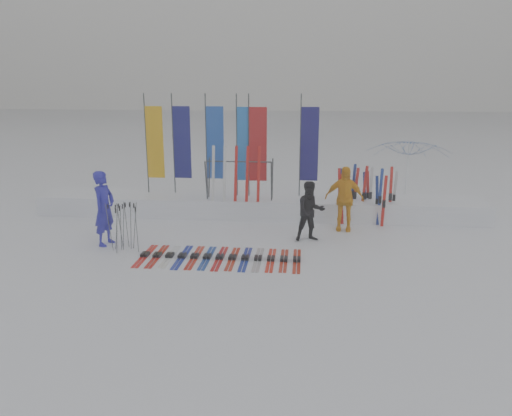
# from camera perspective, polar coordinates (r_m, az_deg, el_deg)

# --- Properties ---
(ground) EXTENTS (120.00, 120.00, 0.00)m
(ground) POSITION_cam_1_polar(r_m,az_deg,el_deg) (11.66, -1.74, -6.70)
(ground) COLOR white
(ground) RESTS_ON ground
(snow_bank) EXTENTS (14.00, 1.60, 0.60)m
(snow_bank) POSITION_cam_1_polar(r_m,az_deg,el_deg) (15.94, 0.31, 0.26)
(snow_bank) COLOR white
(snow_bank) RESTS_ON ground
(person_blue) EXTENTS (0.60, 0.79, 1.96)m
(person_blue) POSITION_cam_1_polar(r_m,az_deg,el_deg) (13.49, -16.95, -0.03)
(person_blue) COLOR #1E1CA3
(person_blue) RESTS_ON ground
(person_black) EXTENTS (0.92, 0.79, 1.62)m
(person_black) POSITION_cam_1_polar(r_m,az_deg,el_deg) (13.34, 6.23, -0.39)
(person_black) COLOR black
(person_black) RESTS_ON ground
(person_yellow) EXTENTS (1.13, 0.57, 1.86)m
(person_yellow) POSITION_cam_1_polar(r_m,az_deg,el_deg) (14.40, 10.04, 1.07)
(person_yellow) COLOR #F6A710
(person_yellow) RESTS_ON ground
(tent_canopy) EXTENTS (3.37, 3.40, 2.43)m
(tent_canopy) POSITION_cam_1_polar(r_m,az_deg,el_deg) (16.78, 16.83, 3.56)
(tent_canopy) COLOR white
(tent_canopy) RESTS_ON ground
(ski_row) EXTENTS (3.89, 1.70, 0.07)m
(ski_row) POSITION_cam_1_polar(r_m,az_deg,el_deg) (12.17, -4.18, -5.63)
(ski_row) COLOR red
(ski_row) RESTS_ON ground
(pole_cluster) EXTENTS (0.81, 0.54, 1.26)m
(pole_cluster) POSITION_cam_1_polar(r_m,az_deg,el_deg) (13.04, -14.89, -2.09)
(pole_cluster) COLOR #595B60
(pole_cluster) RESTS_ON ground
(feather_flags) EXTENTS (5.54, 0.26, 3.20)m
(feather_flags) POSITION_cam_1_polar(r_m,az_deg,el_deg) (15.94, -3.45, 7.35)
(feather_flags) COLOR #383A3F
(feather_flags) RESTS_ON ground
(ski_rack) EXTENTS (2.04, 0.80, 1.23)m
(ski_rack) POSITION_cam_1_polar(r_m,az_deg,el_deg) (15.38, -1.89, 3.86)
(ski_rack) COLOR #383A3F
(ski_rack) RESTS_ON ground
(upright_skis) EXTENTS (1.74, 1.14, 1.70)m
(upright_skis) POSITION_cam_1_polar(r_m,az_deg,el_deg) (15.55, 12.44, 1.43)
(upright_skis) COLOR red
(upright_skis) RESTS_ON ground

